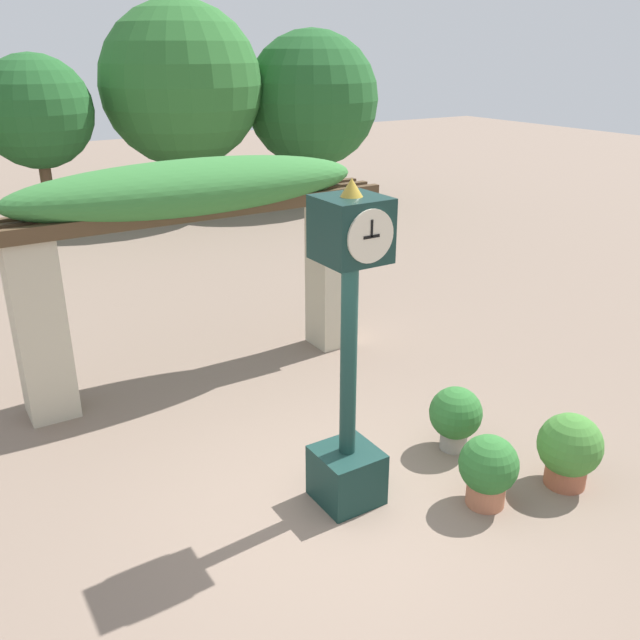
{
  "coord_description": "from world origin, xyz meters",
  "views": [
    {
      "loc": [
        -3.14,
        -4.61,
        4.22
      ],
      "look_at": [
        0.08,
        0.56,
        1.77
      ],
      "focal_mm": 38.0,
      "sensor_mm": 36.0,
      "label": 1
    }
  ],
  "objects_px": {
    "pedestal_clock": "(349,363)",
    "potted_plant_near_left": "(455,415)",
    "potted_plant_near_right": "(569,449)",
    "potted_plant_far_left": "(488,469)"
  },
  "relations": [
    {
      "from": "pedestal_clock",
      "to": "potted_plant_near_left",
      "type": "xyz_separation_m",
      "value": [
        1.55,
        0.12,
        -1.09
      ]
    },
    {
      "from": "potted_plant_near_left",
      "to": "potted_plant_near_right",
      "type": "distance_m",
      "value": 1.24
    },
    {
      "from": "potted_plant_near_left",
      "to": "potted_plant_near_right",
      "type": "height_order",
      "value": "potted_plant_near_right"
    },
    {
      "from": "pedestal_clock",
      "to": "potted_plant_far_left",
      "type": "relative_size",
      "value": 4.3
    },
    {
      "from": "potted_plant_near_left",
      "to": "pedestal_clock",
      "type": "bearing_deg",
      "value": -175.39
    },
    {
      "from": "potted_plant_near_right",
      "to": "potted_plant_far_left",
      "type": "relative_size",
      "value": 1.07
    },
    {
      "from": "potted_plant_near_right",
      "to": "potted_plant_far_left",
      "type": "bearing_deg",
      "value": 167.81
    },
    {
      "from": "pedestal_clock",
      "to": "potted_plant_near_left",
      "type": "relative_size",
      "value": 4.3
    },
    {
      "from": "potted_plant_near_left",
      "to": "potted_plant_near_right",
      "type": "xyz_separation_m",
      "value": [
        0.52,
        -1.13,
        0.01
      ]
    },
    {
      "from": "pedestal_clock",
      "to": "potted_plant_far_left",
      "type": "xyz_separation_m",
      "value": [
        1.13,
        -0.8,
        -1.11
      ]
    }
  ]
}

